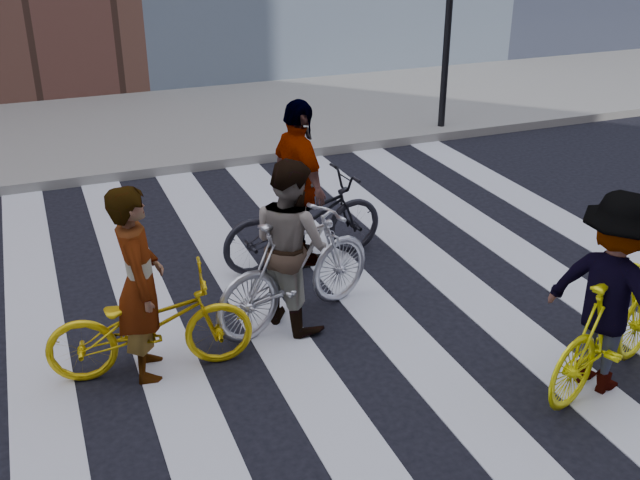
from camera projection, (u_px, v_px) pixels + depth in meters
ground at (330, 324)px, 7.51m from camera, size 100.00×100.00×0.00m
sidewalk_far at (175, 125)px, 13.81m from camera, size 100.00×5.00×0.15m
zebra_crosswalk at (330, 324)px, 7.50m from camera, size 8.25×10.00×0.01m
traffic_signal at (452, 4)px, 12.53m from camera, size 0.22×0.42×3.33m
bike_yellow_left at (150, 325)px, 6.59m from camera, size 1.87×0.85×0.95m
bike_silver_mid at (296, 269)px, 7.35m from camera, size 2.00×1.17×1.16m
bike_yellow_right at (610, 329)px, 6.40m from camera, size 1.85×1.09×1.07m
bike_dark_rear at (304, 221)px, 8.58m from camera, size 2.05×0.89×1.05m
rider_left at (140, 284)px, 6.39m from camera, size 0.51×0.70×1.79m
rider_mid at (291, 244)px, 7.21m from camera, size 0.89×1.00×1.72m
rider_right at (612, 294)px, 6.23m from camera, size 1.02×1.32×1.79m
rider_rear at (299, 185)px, 8.37m from camera, size 0.58×1.18×1.94m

